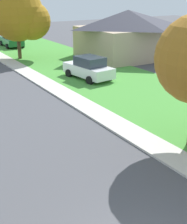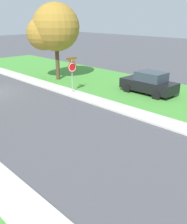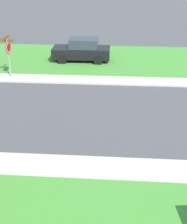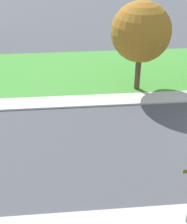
{
  "view_description": "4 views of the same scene",
  "coord_description": "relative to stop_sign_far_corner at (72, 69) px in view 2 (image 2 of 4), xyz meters",
  "views": [
    {
      "loc": [
        -4.17,
        -4.33,
        6.47
      ],
      "look_at": [
        2.74,
        6.99,
        1.4
      ],
      "focal_mm": 51.79,
      "sensor_mm": 36.0,
      "label": 1
    },
    {
      "loc": [
        7.74,
        20.28,
        5.71
      ],
      "look_at": [
        -0.39,
        11.77,
        1.4
      ],
      "focal_mm": 42.32,
      "sensor_mm": 36.0,
      "label": 2
    },
    {
      "loc": [
        14.39,
        11.63,
        7.2
      ],
      "look_at": [
        2.68,
        10.76,
        1.4
      ],
      "focal_mm": 50.49,
      "sensor_mm": 36.0,
      "label": 3
    },
    {
      "loc": [
        -12.22,
        8.82,
        9.4
      ],
      "look_at": [
        1.08,
        7.61,
        1.4
      ],
      "focal_mm": 50.15,
      "sensor_mm": 36.0,
      "label": 4
    }
  ],
  "objects": [
    {
      "name": "stop_sign_far_corner",
      "position": [
        0.0,
        0.0,
        0.0
      ],
      "size": [
        0.92,
        0.92,
        2.77
      ],
      "color": "#9E9EA3",
      "rests_on": "ground"
    },
    {
      "name": "car_black_behind_trees",
      "position": [
        -4.03,
        4.26,
        -1.01
      ],
      "size": [
        2.05,
        4.31,
        1.76
      ],
      "color": "black",
      "rests_on": "ground"
    },
    {
      "name": "sidewalk_west",
      "position": [
        0.12,
        7.22,
        -1.84
      ],
      "size": [
        1.4,
        56.0,
        0.1
      ],
      "primitive_type": "cube",
      "color": "beige",
      "rests_on": "ground"
    },
    {
      "name": "tree_corner_large",
      "position": [
        -1.64,
        -4.59,
        2.73
      ],
      "size": [
        4.5,
        4.19,
        6.86
      ],
      "color": "#4C3823",
      "rests_on": "ground"
    }
  ]
}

